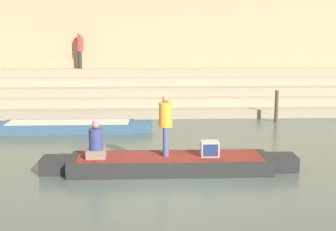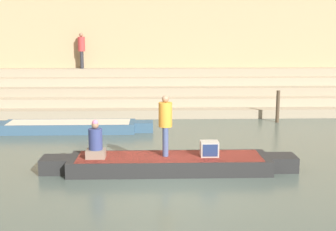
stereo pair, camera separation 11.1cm
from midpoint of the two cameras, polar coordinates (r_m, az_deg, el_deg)
ground_plane at (r=11.63m, az=0.16°, el=-8.50°), size 120.00×120.00×0.00m
ghat_steps at (r=22.26m, az=-1.07°, el=2.48°), size 36.00×3.82×1.90m
back_wall at (r=24.05m, az=-1.21°, el=11.89°), size 34.20×1.28×8.84m
rowboat_main at (r=12.70m, az=-0.04°, el=-5.82°), size 6.88×1.49×0.41m
person_standing at (r=12.54m, az=-0.53°, el=-0.72°), size 0.36×0.36×1.64m
person_rowing at (r=12.54m, az=-9.03°, el=-3.37°), size 0.51×0.40×1.03m
tv_set at (r=12.69m, az=4.86°, el=-4.04°), size 0.48×0.41×0.41m
moored_boat_shore at (r=17.90m, az=-12.21°, el=-1.34°), size 6.27×1.24×0.37m
mooring_post at (r=19.75m, az=12.92°, el=1.09°), size 0.15×0.15×1.32m
person_on_steps at (r=23.33m, az=-10.84°, el=8.09°), size 0.34×0.34×1.73m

